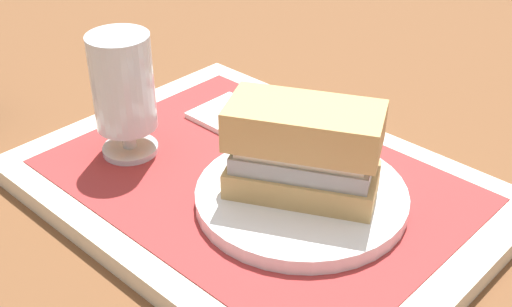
% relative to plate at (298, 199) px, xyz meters
% --- Properties ---
extents(ground_plane, '(3.00, 3.00, 0.00)m').
position_rel_plate_xyz_m(ground_plane, '(0.06, -0.00, -0.03)').
color(ground_plane, brown).
extents(tray, '(0.44, 0.32, 0.02)m').
position_rel_plate_xyz_m(tray, '(0.06, -0.00, -0.02)').
color(tray, beige).
rests_on(tray, ground_plane).
extents(placemat, '(0.38, 0.27, 0.00)m').
position_rel_plate_xyz_m(placemat, '(0.06, -0.00, -0.01)').
color(placemat, '#9E2D2D').
rests_on(placemat, tray).
extents(plate, '(0.19, 0.19, 0.01)m').
position_rel_plate_xyz_m(plate, '(0.00, 0.00, 0.00)').
color(plate, white).
rests_on(plate, placemat).
extents(sandwich, '(0.14, 0.12, 0.08)m').
position_rel_plate_xyz_m(sandwich, '(0.00, 0.00, 0.05)').
color(sandwich, tan).
rests_on(sandwich, plate).
extents(beer_glass, '(0.06, 0.06, 0.12)m').
position_rel_plate_xyz_m(beer_glass, '(0.18, 0.05, 0.06)').
color(beer_glass, silver).
rests_on(beer_glass, placemat).
extents(napkin_folded, '(0.09, 0.07, 0.01)m').
position_rel_plate_xyz_m(napkin_folded, '(0.15, -0.07, -0.00)').
color(napkin_folded, white).
rests_on(napkin_folded, placemat).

